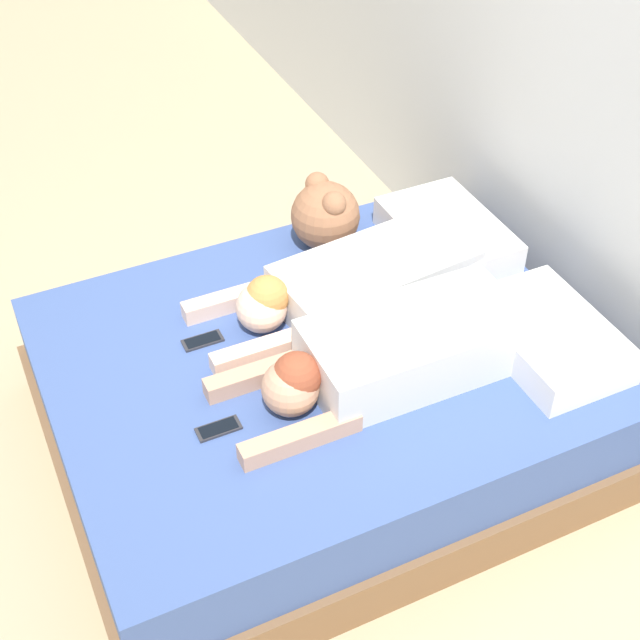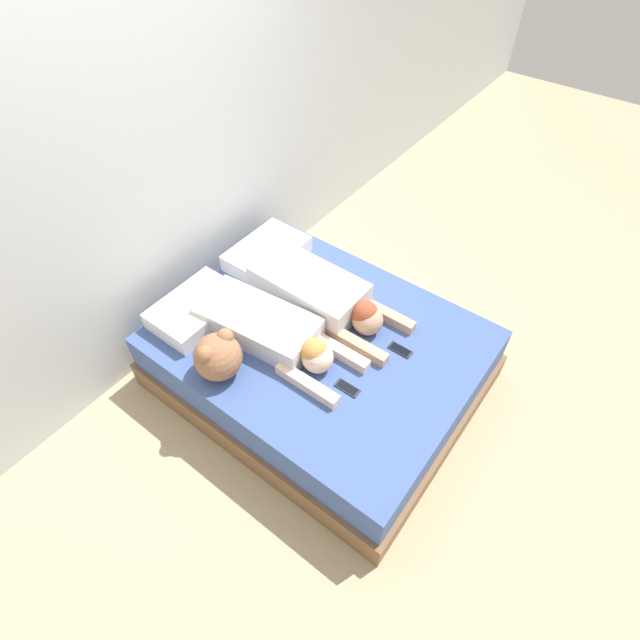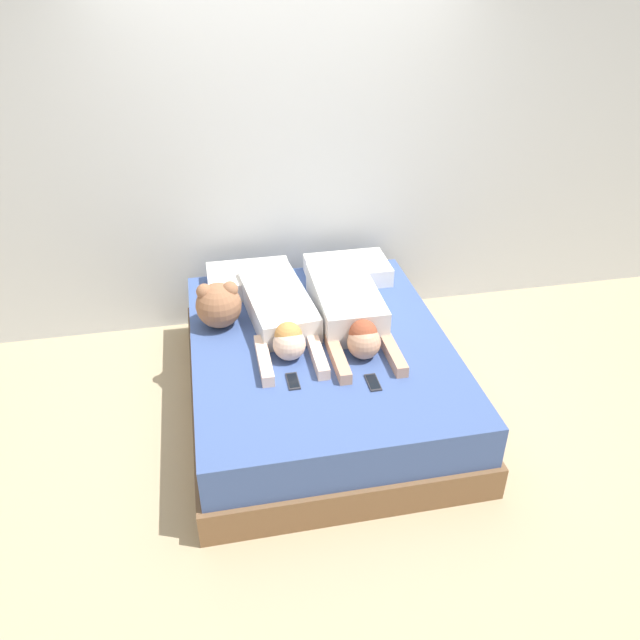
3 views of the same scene
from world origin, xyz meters
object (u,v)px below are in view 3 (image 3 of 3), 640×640
(person_left, at_px, (280,314))
(cell_phone_right, at_px, (373,382))
(pillow_head_left, at_px, (250,279))
(cell_phone_left, at_px, (293,381))
(plush_toy, at_px, (219,304))
(bed, at_px, (320,372))
(person_right, at_px, (349,309))
(pillow_head_right, at_px, (347,270))

(person_left, relative_size, cell_phone_right, 7.58)
(pillow_head_left, distance_m, cell_phone_left, 1.14)
(plush_toy, bearing_deg, cell_phone_left, -62.10)
(bed, relative_size, cell_phone_right, 13.31)
(person_right, bearing_deg, cell_phone_left, -129.93)
(cell_phone_left, bearing_deg, pillow_head_left, 96.19)
(person_left, bearing_deg, pillow_head_left, 104.75)
(person_left, relative_size, person_right, 1.03)
(pillow_head_left, height_order, cell_phone_left, pillow_head_left)
(pillow_head_left, bearing_deg, cell_phone_right, -65.55)
(bed, relative_size, person_left, 1.76)
(bed, distance_m, pillow_head_right, 0.89)
(pillow_head_right, relative_size, cell_phone_left, 3.82)
(cell_phone_right, height_order, plush_toy, plush_toy)
(bed, xyz_separation_m, plush_toy, (-0.59, 0.30, 0.40))
(pillow_head_left, bearing_deg, pillow_head_right, 0.00)
(pillow_head_left, height_order, plush_toy, plush_toy)
(cell_phone_left, distance_m, cell_phone_right, 0.45)
(person_right, bearing_deg, pillow_head_left, 133.94)
(person_right, bearing_deg, pillow_head_right, 77.38)
(cell_phone_left, distance_m, plush_toy, 0.78)
(cell_phone_right, relative_size, plush_toy, 0.50)
(cell_phone_right, distance_m, plush_toy, 1.13)
(bed, height_order, plush_toy, plush_toy)
(bed, distance_m, person_left, 0.45)
(person_left, relative_size, plush_toy, 3.79)
(cell_phone_left, bearing_deg, plush_toy, 117.90)
(bed, height_order, pillow_head_left, pillow_head_left)
(cell_phone_right, bearing_deg, person_left, 121.06)
(person_left, bearing_deg, cell_phone_right, -58.94)
(bed, distance_m, person_right, 0.44)
(bed, bearing_deg, plush_toy, 152.81)
(cell_phone_right, xyz_separation_m, plush_toy, (-0.80, 0.78, 0.15))
(person_left, bearing_deg, person_right, -7.69)
(person_right, distance_m, cell_phone_right, 0.65)
(cell_phone_right, bearing_deg, pillow_head_right, 83.24)
(pillow_head_left, height_order, cell_phone_right, pillow_head_left)
(plush_toy, bearing_deg, bed, -27.19)
(pillow_head_right, bearing_deg, person_left, -136.48)
(pillow_head_left, relative_size, pillow_head_right, 1.00)
(person_right, bearing_deg, person_left, 172.31)
(cell_phone_left, bearing_deg, cell_phone_right, -12.79)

